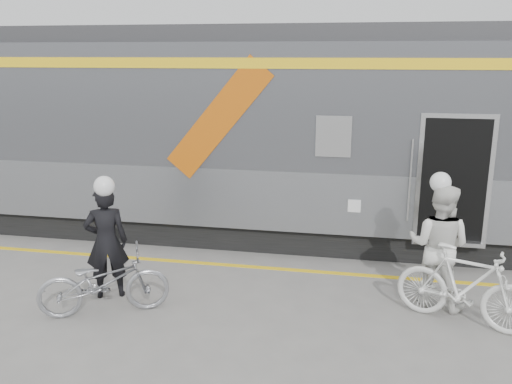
% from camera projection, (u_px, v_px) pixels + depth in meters
% --- Properties ---
extents(ground, '(90.00, 90.00, 0.00)m').
position_uv_depth(ground, '(203.00, 325.00, 7.43)').
color(ground, slate).
rests_on(ground, ground).
extents(train, '(24.00, 3.17, 4.10)m').
position_uv_depth(train, '(328.00, 135.00, 10.65)').
color(train, black).
rests_on(train, ground).
extents(safety_strip, '(24.00, 0.12, 0.01)m').
position_uv_depth(safety_strip, '(238.00, 266.00, 9.47)').
color(safety_strip, yellow).
rests_on(safety_strip, ground).
extents(man, '(0.75, 0.64, 1.74)m').
position_uv_depth(man, '(106.00, 242.00, 8.11)').
color(man, black).
rests_on(man, ground).
extents(bicycle_left, '(1.92, 1.34, 0.96)m').
position_uv_depth(bicycle_left, '(104.00, 282.00, 7.65)').
color(bicycle_left, '#97999E').
rests_on(bicycle_left, ground).
extents(woman, '(1.08, 0.97, 1.84)m').
position_uv_depth(woman, '(439.00, 246.00, 7.82)').
color(woman, white).
rests_on(woman, ground).
extents(bicycle_right, '(1.91, 1.16, 1.11)m').
position_uv_depth(bicycle_right, '(465.00, 286.00, 7.33)').
color(bicycle_right, silver).
rests_on(bicycle_right, ground).
extents(helmet_man, '(0.30, 0.30, 0.30)m').
position_uv_depth(helmet_man, '(102.00, 176.00, 7.86)').
color(helmet_man, white).
rests_on(helmet_man, man).
extents(helmet_woman, '(0.29, 0.29, 0.29)m').
position_uv_depth(helmet_woman, '(445.00, 174.00, 7.55)').
color(helmet_woman, white).
rests_on(helmet_woman, woman).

